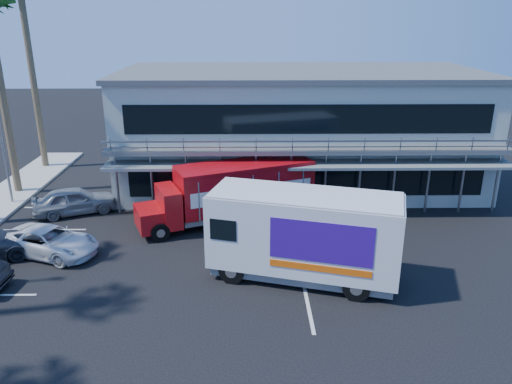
{
  "coord_description": "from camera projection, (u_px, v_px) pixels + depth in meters",
  "views": [
    {
      "loc": [
        -0.24,
        -16.66,
        10.53
      ],
      "look_at": [
        0.09,
        6.44,
        2.3
      ],
      "focal_mm": 35.0,
      "sensor_mm": 36.0,
      "label": 1
    }
  ],
  "objects": [
    {
      "name": "building",
      "position": [
        299.0,
        128.0,
        32.11
      ],
      "size": [
        22.4,
        12.0,
        7.3
      ],
      "color": "#A5AA9C",
      "rests_on": "ground"
    },
    {
      "name": "white_van",
      "position": [
        304.0,
        235.0,
        20.47
      ],
      "size": [
        8.17,
        4.7,
        3.78
      ],
      "rotation": [
        0.0,
        0.0,
        -0.28
      ],
      "color": "silver",
      "rests_on": "ground"
    },
    {
      "name": "light_pole_far",
      "position": [
        0.0,
        129.0,
        27.88
      ],
      "size": [
        0.5,
        0.25,
        8.09
      ],
      "color": "gray",
      "rests_on": "ground"
    },
    {
      "name": "ground",
      "position": [
        256.0,
        304.0,
        19.23
      ],
      "size": [
        120.0,
        120.0,
        0.0
      ],
      "primitive_type": "plane",
      "color": "black",
      "rests_on": "ground"
    },
    {
      "name": "red_truck",
      "position": [
        234.0,
        191.0,
        26.4
      ],
      "size": [
        9.52,
        5.55,
        3.16
      ],
      "rotation": [
        0.0,
        0.0,
        0.39
      ],
      "color": "#A00C10",
      "rests_on": "ground"
    },
    {
      "name": "parked_car_c",
      "position": [
        49.0,
        241.0,
        23.02
      ],
      "size": [
        5.16,
        3.65,
        1.31
      ],
      "primitive_type": "imported",
      "rotation": [
        0.0,
        0.0,
        1.22
      ],
      "color": "silver",
      "rests_on": "ground"
    },
    {
      "name": "parked_car_e",
      "position": [
        75.0,
        200.0,
        27.79
      ],
      "size": [
        4.81,
        3.34,
        1.52
      ],
      "primitive_type": "imported",
      "rotation": [
        0.0,
        0.0,
        1.96
      ],
      "color": "gray",
      "rests_on": "ground"
    }
  ]
}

